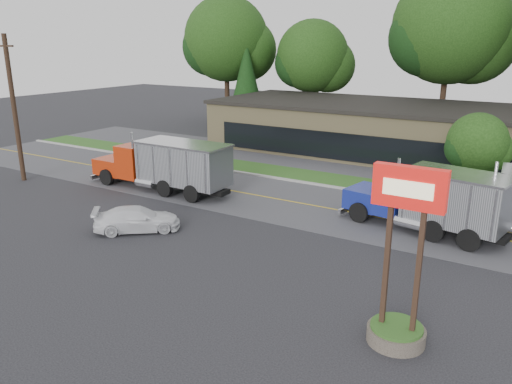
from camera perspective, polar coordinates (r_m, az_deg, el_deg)
ground at (r=24.10m, az=-7.31°, el=-6.51°), size 140.00×140.00×0.00m
road at (r=31.14m, az=3.03°, el=-0.93°), size 60.00×8.00×0.02m
center_line at (r=31.14m, az=3.03°, el=-0.93°), size 60.00×0.12×0.01m
curb at (r=34.74m, az=6.35°, el=0.88°), size 60.00×0.30×0.12m
grass_verge at (r=36.32m, az=7.56°, el=1.54°), size 60.00×3.40×0.03m
far_parking at (r=40.81m, az=10.45°, el=3.11°), size 60.00×7.00×0.02m
strip_mall at (r=45.40m, az=15.73°, el=6.72°), size 32.00×12.00×4.00m
utility_pole at (r=38.36m, az=-25.91°, el=8.59°), size 1.60×0.32×10.00m
bilo_sign at (r=16.80m, az=16.17°, el=-10.30°), size 2.20×1.90×5.95m
tree_far_a at (r=59.78m, az=-3.22°, el=16.63°), size 10.20×9.60×14.56m
tree_far_b at (r=56.56m, az=6.64°, el=14.78°), size 8.31×7.82×11.85m
tree_far_c at (r=52.21m, az=21.49°, el=16.66°), size 11.34×10.67×16.18m
evergreen_left at (r=56.04m, az=-1.09°, el=12.58°), size 4.26×4.26×9.69m
tree_verge at (r=32.97m, az=24.04°, el=4.85°), size 3.83×3.60×5.46m
dump_truck_red at (r=33.12m, az=-10.19°, el=3.17°), size 10.57×2.67×3.36m
dump_truck_blue at (r=26.92m, az=19.59°, el=-0.76°), size 8.58×3.99×3.36m
rally_car at (r=26.70m, az=-13.43°, el=-3.02°), size 4.47×4.24×1.27m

